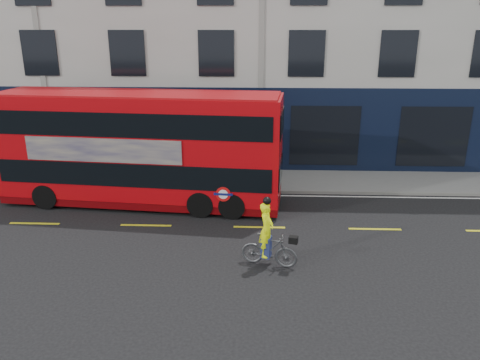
{
  "coord_description": "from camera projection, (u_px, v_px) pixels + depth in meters",
  "views": [
    {
      "loc": [
        -0.07,
        -13.47,
        6.74
      ],
      "look_at": [
        -0.67,
        1.37,
        1.78
      ],
      "focal_mm": 35.0,
      "sensor_mm": 36.0,
      "label": 1
    }
  ],
  "objects": [
    {
      "name": "road_edge_line",
      "position": [
        259.0,
        195.0,
        19.35
      ],
      "size": [
        58.0,
        0.1,
        0.01
      ],
      "primitive_type": "cube",
      "color": "silver",
      "rests_on": "ground"
    },
    {
      "name": "lane_dashes",
      "position": [
        259.0,
        227.0,
        16.32
      ],
      "size": [
        58.0,
        0.12,
        0.01
      ],
      "primitive_type": null,
      "color": "gold",
      "rests_on": "ground"
    },
    {
      "name": "ground",
      "position": [
        259.0,
        247.0,
        14.9
      ],
      "size": [
        120.0,
        120.0,
        0.0
      ],
      "primitive_type": "plane",
      "color": "black",
      "rests_on": "ground"
    },
    {
      "name": "bus",
      "position": [
        142.0,
        148.0,
        17.88
      ],
      "size": [
        10.95,
        3.44,
        4.34
      ],
      "rotation": [
        0.0,
        0.0,
        -0.1
      ],
      "color": "#B8070D",
      "rests_on": "ground"
    },
    {
      "name": "building_terrace",
      "position": [
        261.0,
        9.0,
        24.79
      ],
      "size": [
        50.0,
        10.07,
        15.0
      ],
      "color": "beige",
      "rests_on": "ground"
    },
    {
      "name": "cyclist",
      "position": [
        268.0,
        243.0,
        13.54
      ],
      "size": [
        1.73,
        0.87,
        2.14
      ],
      "rotation": [
        0.0,
        0.0,
        -0.25
      ],
      "color": "#484A4E",
      "rests_on": "ground"
    },
    {
      "name": "kerb",
      "position": [
        259.0,
        191.0,
        19.62
      ],
      "size": [
        60.0,
        0.12,
        0.13
      ],
      "primitive_type": "cube",
      "color": "slate",
      "rests_on": "ground"
    },
    {
      "name": "pavement",
      "position": [
        260.0,
        180.0,
        21.04
      ],
      "size": [
        60.0,
        3.0,
        0.12
      ],
      "primitive_type": "cube",
      "color": "slate",
      "rests_on": "ground"
    }
  ]
}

